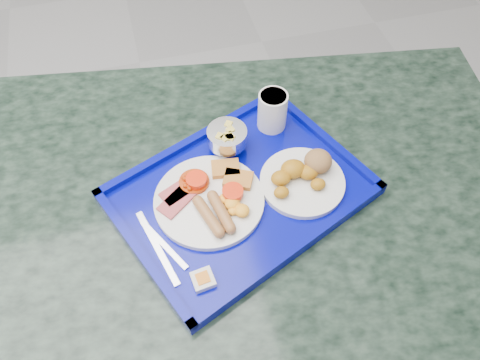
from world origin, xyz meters
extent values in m
cylinder|color=slate|center=(0.81, -0.15, 0.02)|extent=(0.60, 0.60, 0.03)
cylinder|color=slate|center=(0.81, -0.15, 0.40)|extent=(0.12, 0.12, 0.73)
cube|color=black|center=(0.81, -0.15, 0.79)|extent=(1.41, 1.06, 0.04)
cube|color=#03078B|center=(0.82, -0.14, 0.82)|extent=(0.59, 0.52, 0.02)
cube|color=#03078B|center=(0.75, 0.02, 0.83)|extent=(0.46, 0.21, 0.01)
cube|color=#03078B|center=(0.89, -0.30, 0.83)|extent=(0.46, 0.21, 0.01)
cube|color=#03078B|center=(1.04, -0.05, 0.83)|extent=(0.15, 0.34, 0.01)
cube|color=#03078B|center=(0.60, -0.23, 0.83)|extent=(0.15, 0.34, 0.01)
cylinder|color=silver|center=(0.75, -0.15, 0.83)|extent=(0.22, 0.22, 0.01)
cube|color=#A94349|center=(0.70, -0.12, 0.84)|extent=(0.09, 0.07, 0.01)
cube|color=#A94349|center=(0.69, -0.14, 0.84)|extent=(0.08, 0.08, 0.01)
cylinder|color=#B33607|center=(0.73, -0.10, 0.84)|extent=(0.06, 0.06, 0.01)
sphere|color=#B33607|center=(0.74, -0.11, 0.85)|extent=(0.01, 0.01, 0.01)
sphere|color=#B33607|center=(0.71, -0.11, 0.85)|extent=(0.01, 0.01, 0.01)
sphere|color=#B33607|center=(0.75, -0.10, 0.85)|extent=(0.01, 0.01, 0.01)
sphere|color=#B33607|center=(0.72, -0.12, 0.85)|extent=(0.01, 0.01, 0.01)
sphere|color=#B33607|center=(0.72, -0.09, 0.85)|extent=(0.01, 0.01, 0.01)
sphere|color=#B33607|center=(0.72, -0.10, 0.85)|extent=(0.01, 0.01, 0.01)
sphere|color=#B33607|center=(0.72, -0.11, 0.85)|extent=(0.01, 0.01, 0.01)
sphere|color=#B33607|center=(0.73, -0.09, 0.85)|extent=(0.01, 0.01, 0.01)
sphere|color=#B33607|center=(0.74, -0.10, 0.85)|extent=(0.01, 0.01, 0.01)
sphere|color=#B33607|center=(0.71, -0.09, 0.85)|extent=(0.01, 0.01, 0.01)
sphere|color=#B33607|center=(0.72, -0.12, 0.85)|extent=(0.01, 0.01, 0.01)
sphere|color=#B33607|center=(0.72, -0.10, 0.85)|extent=(0.01, 0.01, 0.01)
sphere|color=#B33607|center=(0.73, -0.10, 0.85)|extent=(0.01, 0.01, 0.01)
sphere|color=#B33607|center=(0.73, -0.11, 0.85)|extent=(0.01, 0.01, 0.01)
cube|color=#BD742F|center=(0.80, -0.09, 0.84)|extent=(0.06, 0.05, 0.01)
cube|color=#BD742F|center=(0.82, -0.12, 0.84)|extent=(0.07, 0.06, 0.01)
cylinder|color=brown|center=(0.74, -0.20, 0.85)|extent=(0.05, 0.09, 0.02)
cylinder|color=brown|center=(0.77, -0.19, 0.85)|extent=(0.04, 0.09, 0.02)
ellipsoid|color=#FDA72A|center=(0.81, -0.15, 0.84)|extent=(0.02, 0.02, 0.01)
ellipsoid|color=#FDA72A|center=(0.80, -0.18, 0.84)|extent=(0.02, 0.02, 0.02)
ellipsoid|color=#FDA72A|center=(0.80, -0.17, 0.84)|extent=(0.02, 0.02, 0.02)
ellipsoid|color=#FDA72A|center=(0.80, -0.15, 0.84)|extent=(0.02, 0.02, 0.01)
ellipsoid|color=#FDA72A|center=(0.78, -0.16, 0.84)|extent=(0.02, 0.02, 0.01)
ellipsoid|color=#FDA72A|center=(0.79, -0.19, 0.84)|extent=(0.02, 0.02, 0.01)
ellipsoid|color=#FDA72A|center=(0.79, -0.18, 0.85)|extent=(0.03, 0.03, 0.02)
ellipsoid|color=#FDA72A|center=(0.81, -0.20, 0.85)|extent=(0.03, 0.03, 0.02)
ellipsoid|color=#FDA72A|center=(0.78, -0.16, 0.84)|extent=(0.02, 0.02, 0.01)
ellipsoid|color=#FDA72A|center=(0.81, -0.15, 0.84)|extent=(0.02, 0.02, 0.01)
cylinder|color=red|center=(0.74, -0.11, 0.85)|extent=(0.04, 0.04, 0.01)
cylinder|color=red|center=(0.80, -0.16, 0.85)|extent=(0.04, 0.04, 0.01)
cylinder|color=silver|center=(0.95, -0.15, 0.83)|extent=(0.18, 0.18, 0.01)
ellipsoid|color=#B57515|center=(0.97, -0.18, 0.85)|extent=(0.03, 0.03, 0.02)
ellipsoid|color=#B57515|center=(0.96, -0.15, 0.85)|extent=(0.04, 0.04, 0.03)
ellipsoid|color=#B57515|center=(0.93, -0.13, 0.85)|extent=(0.05, 0.04, 0.04)
ellipsoid|color=#B57515|center=(0.90, -0.15, 0.85)|extent=(0.04, 0.04, 0.03)
ellipsoid|color=#B57515|center=(0.90, -0.18, 0.85)|extent=(0.03, 0.03, 0.02)
ellipsoid|color=olive|center=(0.99, -0.13, 0.86)|extent=(0.06, 0.06, 0.05)
cylinder|color=silver|center=(0.82, -0.02, 0.83)|extent=(0.05, 0.05, 0.01)
cylinder|color=silver|center=(0.82, -0.02, 0.84)|extent=(0.02, 0.02, 0.02)
cylinder|color=silver|center=(0.82, -0.02, 0.86)|extent=(0.09, 0.09, 0.03)
cube|color=#D6C151|center=(0.83, -0.04, 0.88)|extent=(0.02, 0.02, 0.01)
cube|color=#D6C151|center=(0.81, -0.04, 0.88)|extent=(0.02, 0.02, 0.01)
cube|color=#D6C151|center=(0.82, -0.03, 0.88)|extent=(0.02, 0.01, 0.01)
cube|color=#D6C151|center=(0.83, -0.04, 0.88)|extent=(0.01, 0.02, 0.01)
cube|color=#D6C151|center=(0.83, -0.02, 0.88)|extent=(0.02, 0.02, 0.01)
cube|color=#D6C151|center=(0.80, -0.03, 0.88)|extent=(0.02, 0.02, 0.01)
cube|color=#D6C151|center=(0.83, 0.00, 0.88)|extent=(0.02, 0.02, 0.01)
cylinder|color=white|center=(0.94, 0.02, 0.87)|extent=(0.06, 0.06, 0.09)
cylinder|color=#D8560C|center=(0.94, 0.02, 0.91)|extent=(0.06, 0.06, 0.01)
cube|color=silver|center=(0.65, -0.22, 0.83)|extent=(0.07, 0.12, 0.00)
ellipsoid|color=silver|center=(0.69, -0.14, 0.83)|extent=(0.05, 0.05, 0.01)
cube|color=silver|center=(0.64, -0.23, 0.83)|extent=(0.06, 0.17, 0.00)
cube|color=silver|center=(0.71, -0.31, 0.83)|extent=(0.04, 0.04, 0.01)
cube|color=orange|center=(0.71, -0.31, 0.84)|extent=(0.03, 0.03, 0.00)
camera|label=1|loc=(0.68, -0.67, 1.62)|focal=35.00mm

